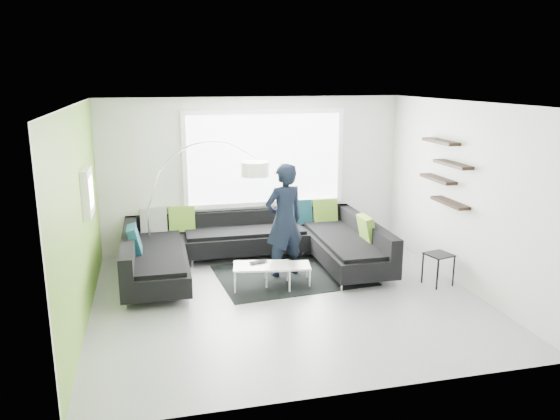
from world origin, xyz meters
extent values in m
plane|color=gray|center=(0.00, 0.00, 0.00)|extent=(5.50, 5.50, 0.00)
cube|color=silver|center=(0.00, 2.50, 1.40)|extent=(5.50, 0.04, 2.80)
cube|color=silver|center=(0.00, -2.50, 1.40)|extent=(5.50, 0.04, 2.80)
cube|color=silver|center=(-2.75, 0.00, 1.40)|extent=(0.04, 5.00, 2.80)
cube|color=silver|center=(2.75, 0.00, 1.40)|extent=(0.04, 5.00, 2.80)
cube|color=white|center=(0.00, 0.00, 2.80)|extent=(5.50, 5.00, 0.04)
cube|color=#6B9E33|center=(-2.74, 0.00, 1.40)|extent=(0.01, 5.00, 2.80)
cube|color=white|center=(0.20, 2.46, 1.70)|extent=(2.96, 0.06, 1.68)
cube|color=white|center=(-2.68, 0.60, 1.60)|extent=(0.12, 0.66, 0.66)
cube|color=black|center=(2.64, 0.40, 1.70)|extent=(0.20, 1.24, 0.95)
cube|color=black|center=(-0.26, 1.29, 0.22)|extent=(4.15, 2.59, 0.43)
cube|color=black|center=(-0.26, 1.29, 0.60)|extent=(4.15, 2.59, 0.33)
cube|color=#4C7219|center=(-0.26, 1.29, 0.66)|extent=(3.70, 0.25, 0.46)
cube|color=black|center=(0.31, 0.91, 0.01)|extent=(2.49, 1.91, 0.01)
cube|color=silver|center=(-0.06, 0.56, 0.18)|extent=(1.20, 0.82, 0.36)
cube|color=black|center=(2.40, 0.00, 0.25)|extent=(0.44, 0.44, 0.50)
imported|color=black|center=(0.20, 0.97, 0.92)|extent=(0.91, 0.81, 1.84)
imported|color=black|center=(-0.28, 0.59, 0.37)|extent=(0.40, 0.35, 0.02)
camera|label=1|loc=(-1.84, -7.16, 3.15)|focal=35.00mm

